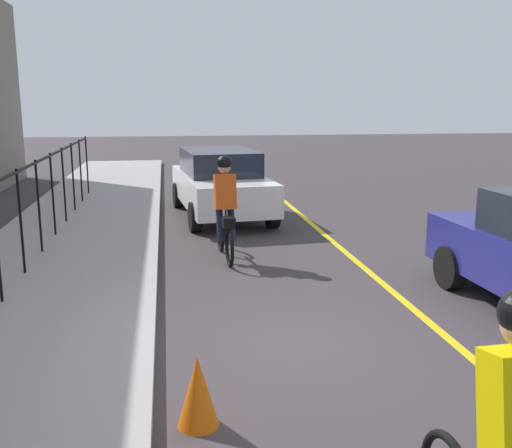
% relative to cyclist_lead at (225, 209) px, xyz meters
% --- Properties ---
extents(ground_plane, '(80.00, 80.00, 0.00)m').
position_rel_cyclist_lead_xyz_m(ground_plane, '(-3.78, -0.63, -0.91)').
color(ground_plane, '#3F363A').
extents(lane_line_centre, '(36.00, 0.12, 0.01)m').
position_rel_cyclist_lead_xyz_m(lane_line_centre, '(-3.78, -2.23, -0.91)').
color(lane_line_centre, yellow).
rests_on(lane_line_centre, ground).
extents(sidewalk, '(40.00, 3.20, 0.15)m').
position_rel_cyclist_lead_xyz_m(sidewalk, '(-3.78, 2.77, -0.84)').
color(sidewalk, '#A09A9A').
rests_on(sidewalk, ground).
extents(cyclist_lead, '(1.71, 0.38, 1.83)m').
position_rel_cyclist_lead_xyz_m(cyclist_lead, '(0.00, 0.00, 0.00)').
color(cyclist_lead, black).
rests_on(cyclist_lead, ground).
extents(parked_sedan_rear, '(4.55, 2.26, 1.58)m').
position_rel_cyclist_lead_xyz_m(parked_sedan_rear, '(3.93, -0.29, -0.09)').
color(parked_sedan_rear, white).
rests_on(parked_sedan_rear, ground).
extents(traffic_cone_near, '(0.36, 0.36, 0.64)m').
position_rel_cyclist_lead_xyz_m(traffic_cone_near, '(-5.27, 0.78, -0.59)').
color(traffic_cone_near, orange).
rests_on(traffic_cone_near, ground).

